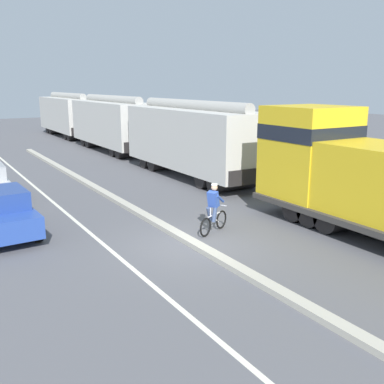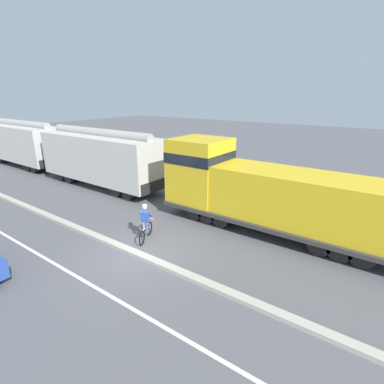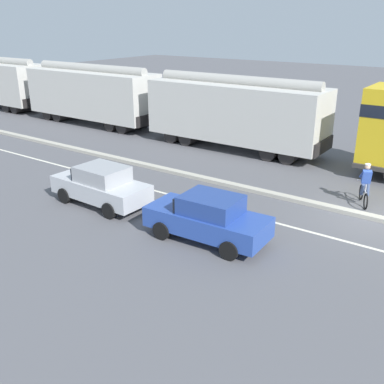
{
  "view_description": "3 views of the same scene",
  "coord_description": "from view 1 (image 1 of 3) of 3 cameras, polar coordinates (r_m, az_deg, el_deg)",
  "views": [
    {
      "loc": [
        -7.02,
        -11.57,
        4.99
      ],
      "look_at": [
        0.77,
        1.25,
        1.38
      ],
      "focal_mm": 42.0,
      "sensor_mm": 36.0,
      "label": 1
    },
    {
      "loc": [
        -7.61,
        -8.48,
        6.49
      ],
      "look_at": [
        3.83,
        -0.14,
        1.81
      ],
      "focal_mm": 28.0,
      "sensor_mm": 36.0,
      "label": 2
    },
    {
      "loc": [
        -16.52,
        -3.37,
        7.05
      ],
      "look_at": [
        -3.95,
        5.47,
        1.11
      ],
      "focal_mm": 42.0,
      "sensor_mm": 36.0,
      "label": 3
    }
  ],
  "objects": [
    {
      "name": "ground_plane",
      "position": [
        14.42,
        -0.04,
        -6.7
      ],
      "size": [
        120.0,
        120.0,
        0.0
      ],
      "primitive_type": "plane",
      "color": "#56565B"
    },
    {
      "name": "median_curb",
      "position": [
        19.54,
        -9.21,
        -1.18
      ],
      "size": [
        0.36,
        36.0,
        0.16
      ],
      "primitive_type": "cube",
      "color": "#B2AD9E",
      "rests_on": "ground"
    },
    {
      "name": "lane_stripe",
      "position": [
        18.84,
        -15.97,
        -2.34
      ],
      "size": [
        0.14,
        36.0,
        0.01
      ],
      "primitive_type": "cube",
      "color": "silver",
      "rests_on": "ground"
    },
    {
      "name": "hopper_car_lead",
      "position": [
        24.45,
        -0.0,
        6.7
      ],
      "size": [
        2.9,
        10.6,
        4.18
      ],
      "color": "beige",
      "rests_on": "ground"
    },
    {
      "name": "hopper_car_middle",
      "position": [
        34.84,
        -10.07,
        8.55
      ],
      "size": [
        2.9,
        10.6,
        4.18
      ],
      "color": "beige",
      "rests_on": "ground"
    },
    {
      "name": "hopper_car_trailing",
      "position": [
        45.82,
        -15.46,
        9.43
      ],
      "size": [
        2.9,
        10.6,
        4.18
      ],
      "color": "beige",
      "rests_on": "ground"
    },
    {
      "name": "parked_car_blue",
      "position": [
        16.34,
        -23.05,
        -2.37
      ],
      "size": [
        1.97,
        4.27,
        1.62
      ],
      "color": "#28479E",
      "rests_on": "ground"
    },
    {
      "name": "cyclist",
      "position": [
        15.33,
        2.75,
        -2.27
      ],
      "size": [
        1.58,
        0.8,
        1.71
      ],
      "color": "black",
      "rests_on": "ground"
    }
  ]
}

